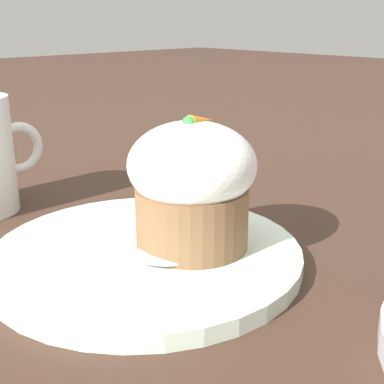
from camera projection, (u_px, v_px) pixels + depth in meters
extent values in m
plane|color=#3D281E|center=(146.00, 263.00, 0.40)|extent=(4.00, 4.00, 0.00)
cylinder|color=silver|center=(146.00, 255.00, 0.40)|extent=(0.23, 0.23, 0.01)
cylinder|color=brown|center=(192.00, 217.00, 0.39)|extent=(0.08, 0.08, 0.05)
ellipsoid|color=white|center=(192.00, 165.00, 0.38)|extent=(0.09, 0.09, 0.06)
cone|color=orange|center=(201.00, 121.00, 0.38)|extent=(0.02, 0.01, 0.01)
sphere|color=green|center=(189.00, 123.00, 0.37)|extent=(0.01, 0.01, 0.01)
cube|color=#B7B7BC|center=(75.00, 259.00, 0.37)|extent=(0.08, 0.07, 0.00)
ellipsoid|color=#B7B7BC|center=(167.00, 254.00, 0.38)|extent=(0.06, 0.06, 0.01)
torus|color=white|center=(15.00, 148.00, 0.52)|extent=(0.05, 0.01, 0.05)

